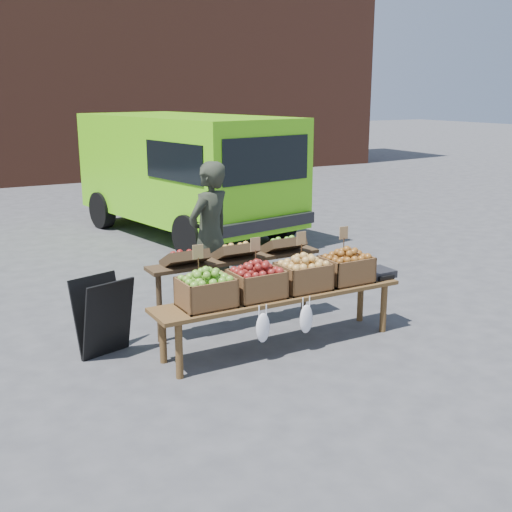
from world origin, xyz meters
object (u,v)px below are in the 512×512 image
back_table (236,282)px  weighing_scale (377,273)px  vendor (210,236)px  delivery_van (186,176)px  chalkboard_sign (103,316)px  display_bench (280,320)px  crate_russet_pears (257,284)px  crate_green_apples (346,269)px  crate_red_apples (303,276)px  crate_golden_apples (206,292)px

back_table → weighing_scale: (1.38, -0.72, 0.09)m
vendor → weighing_scale: bearing=107.5°
delivery_van → chalkboard_sign: bearing=-132.1°
display_bench → crate_russet_pears: bearing=180.0°
chalkboard_sign → weighing_scale: (2.88, -0.69, 0.21)m
display_bench → weighing_scale: 1.29m
chalkboard_sign → display_bench: size_ratio=0.30×
vendor → chalkboard_sign: bearing=2.7°
back_table → weighing_scale: size_ratio=6.18×
delivery_van → crate_green_apples: bearing=-105.3°
chalkboard_sign → crate_russet_pears: size_ratio=1.60×
chalkboard_sign → display_bench: chalkboard_sign is taller
vendor → crate_red_apples: bearing=79.0°
chalkboard_sign → crate_golden_apples: crate_golden_apples is taller
delivery_van → chalkboard_sign: delivery_van is taller
crate_red_apples → weighing_scale: crate_red_apples is taller
delivery_van → vendor: delivery_van is taller
display_bench → weighing_scale: bearing=0.0°
crate_green_apples → weighing_scale: size_ratio=1.47×
crate_golden_apples → delivery_van: bearing=68.4°
vendor → display_bench: bearing=68.6°
back_table → crate_golden_apples: 1.02m
vendor → weighing_scale: 2.01m
crate_russet_pears → chalkboard_sign: bearing=153.2°
delivery_van → display_bench: delivery_van is taller
display_bench → crate_green_apples: (0.82, 0.00, 0.42)m
chalkboard_sign → crate_golden_apples: size_ratio=1.60×
delivery_van → crate_red_apples: bearing=-111.0°
display_bench → vendor: bearing=93.0°
crate_golden_apples → crate_russet_pears: bearing=0.0°
vendor → crate_green_apples: bearing=97.0°
display_bench → crate_golden_apples: size_ratio=5.40×
display_bench → crate_red_apples: (0.28, 0.00, 0.42)m
chalkboard_sign → display_bench: (1.63, -0.69, -0.11)m
back_table → crate_russet_pears: back_table is taller
crate_golden_apples → crate_green_apples: 1.65m
back_table → display_bench: bearing=-79.8°
delivery_van → weighing_scale: bearing=-100.9°
crate_russet_pears → crate_green_apples: bearing=0.0°
crate_red_apples → weighing_scale: 0.98m
vendor → crate_red_apples: vendor is taller
back_table → crate_golden_apples: (-0.70, -0.72, 0.19)m
crate_golden_apples → crate_green_apples: size_ratio=1.00×
crate_russet_pears → back_table: bearing=78.6°
crate_green_apples → crate_golden_apples: bearing=180.0°
back_table → crate_golden_apples: back_table is taller
crate_red_apples → vendor: bearing=103.4°
crate_russet_pears → crate_red_apples: same height
display_bench → crate_russet_pears: size_ratio=5.40×
crate_golden_apples → crate_russet_pears: same height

